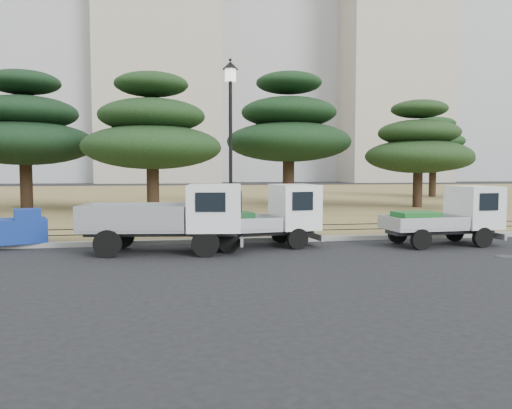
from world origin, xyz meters
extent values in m
plane|color=black|center=(0.00, 0.00, 0.00)|extent=(220.00, 220.00, 0.00)
cube|color=olive|center=(0.00, 30.60, 0.07)|extent=(120.00, 56.00, 0.15)
cube|color=gray|center=(0.00, 2.60, 0.08)|extent=(120.00, 0.25, 0.16)
cylinder|color=black|center=(-1.73, 0.07, 0.38)|extent=(0.78, 0.25, 0.77)
cylinder|color=black|center=(-1.52, 1.73, 0.38)|extent=(0.78, 0.25, 0.77)
cylinder|color=black|center=(-4.36, 0.41, 0.38)|extent=(0.78, 0.25, 0.77)
cylinder|color=black|center=(-4.15, 2.06, 0.38)|extent=(0.78, 0.25, 0.77)
cube|color=#2D2D30|center=(-2.90, 1.06, 0.59)|extent=(4.38, 1.45, 0.13)
cube|color=#909398|center=(-3.67, 1.16, 1.03)|extent=(3.17, 2.05, 0.75)
cube|color=silver|center=(-1.40, 0.87, 1.31)|extent=(1.71, 2.00, 1.32)
cylinder|color=black|center=(1.11, 1.00, 0.32)|extent=(0.66, 0.26, 0.65)
cylinder|color=black|center=(0.90, 2.42, 0.32)|extent=(0.66, 0.26, 0.65)
cylinder|color=black|center=(-1.02, 0.69, 0.32)|extent=(0.66, 0.26, 0.65)
cylinder|color=black|center=(-1.23, 2.11, 0.32)|extent=(0.66, 0.26, 0.65)
cube|color=#2D2D30|center=(-0.03, 1.56, 0.47)|extent=(3.55, 1.29, 0.15)
cube|color=#A8ABAF|center=(-0.65, 1.47, 0.76)|extent=(2.58, 1.79, 0.43)
cube|color=white|center=(1.18, 1.73, 1.24)|extent=(1.42, 1.75, 1.39)
cube|color=#164E25|center=(-0.89, 1.43, 0.87)|extent=(1.44, 1.13, 0.47)
cylinder|color=black|center=(6.83, 0.40, 0.32)|extent=(0.64, 0.21, 0.63)
cylinder|color=black|center=(6.74, 1.79, 0.32)|extent=(0.64, 0.21, 0.63)
cylinder|color=black|center=(4.72, 0.27, 0.32)|extent=(0.64, 0.21, 0.63)
cylinder|color=black|center=(4.64, 1.66, 0.32)|extent=(0.64, 0.21, 0.63)
cube|color=#2D2D30|center=(5.76, 1.03, 0.46)|extent=(3.45, 0.99, 0.15)
cube|color=#A7A9AE|center=(5.15, 0.99, 0.75)|extent=(2.43, 1.58, 0.42)
cube|color=silver|center=(6.96, 1.10, 1.21)|extent=(1.28, 1.63, 1.34)
cube|color=#1C6225|center=(4.91, 0.98, 0.85)|extent=(1.35, 1.01, 0.46)
cylinder|color=black|center=(-0.70, 2.90, 0.23)|extent=(0.44, 0.44, 0.16)
cylinder|color=black|center=(-0.70, 2.90, 2.79)|extent=(0.12, 0.12, 4.97)
cylinder|color=white|center=(-0.70, 2.90, 5.47)|extent=(0.40, 0.40, 0.40)
cone|color=black|center=(-0.70, 2.90, 5.80)|extent=(0.52, 0.52, 0.25)
cylinder|color=black|center=(0.00, 2.75, 0.35)|extent=(38.00, 0.03, 0.03)
cylinder|color=black|center=(0.00, 2.75, 0.53)|extent=(38.00, 0.03, 0.03)
cylinder|color=black|center=(0.00, 2.75, 0.35)|extent=(0.04, 0.04, 0.40)
cube|color=navy|center=(-7.33, 2.82, 0.52)|extent=(1.87, 1.61, 0.74)
cube|color=navy|center=(-7.01, 2.66, 1.04)|extent=(0.90, 0.84, 0.32)
cylinder|color=#2D2D30|center=(6.50, -1.20, 0.01)|extent=(0.60, 0.60, 0.01)
cylinder|color=black|center=(-11.01, 17.24, 1.69)|extent=(0.69, 0.69, 3.08)
ellipsoid|color=black|center=(-11.01, 17.24, 3.92)|extent=(7.91, 7.91, 2.53)
ellipsoid|color=black|center=(-11.01, 17.24, 5.66)|extent=(6.04, 6.04, 1.93)
ellipsoid|color=black|center=(-11.01, 17.24, 7.39)|extent=(4.17, 4.17, 1.33)
cylinder|color=black|center=(-3.59, 12.14, 1.53)|extent=(0.62, 0.62, 2.76)
ellipsoid|color=#1A3316|center=(-3.59, 12.14, 3.53)|extent=(6.95, 6.95, 2.22)
ellipsoid|color=#1A3316|center=(-3.59, 12.14, 5.08)|extent=(5.31, 5.31, 1.70)
ellipsoid|color=#1A3316|center=(-3.59, 12.14, 6.63)|extent=(3.67, 3.67, 1.17)
cylinder|color=black|center=(4.63, 17.30, 1.78)|extent=(0.73, 0.73, 3.26)
ellipsoid|color=black|center=(4.63, 17.30, 4.14)|extent=(7.84, 7.84, 2.51)
ellipsoid|color=black|center=(4.63, 17.30, 5.97)|extent=(5.99, 5.99, 1.92)
ellipsoid|color=black|center=(4.63, 17.30, 7.81)|extent=(4.13, 4.13, 1.32)
cylinder|color=black|center=(11.93, 14.44, 1.39)|extent=(0.56, 0.56, 2.49)
ellipsoid|color=#1D3417|center=(11.93, 14.44, 3.20)|extent=(6.32, 6.32, 2.02)
ellipsoid|color=#1D3417|center=(11.93, 14.44, 4.60)|extent=(4.83, 4.83, 1.54)
ellipsoid|color=#1D3417|center=(11.93, 14.44, 6.00)|extent=(3.33, 3.33, 1.07)
cylinder|color=black|center=(18.72, 24.99, 1.44)|extent=(0.58, 0.58, 2.57)
ellipsoid|color=#173316|center=(18.72, 24.99, 3.30)|extent=(6.56, 6.56, 2.10)
ellipsoid|color=#173316|center=(18.72, 24.99, 4.75)|extent=(5.01, 5.01, 1.60)
ellipsoid|color=#173316|center=(18.72, 24.99, 6.19)|extent=(3.46, 3.46, 1.11)
cube|color=#AAA08C|center=(-5.00, 85.00, 27.50)|extent=(22.00, 20.00, 55.00)
cube|color=#AAA08C|center=(40.00, 82.00, 24.00)|extent=(20.00, 18.00, 48.00)
cube|color=#A0A0A5|center=(58.00, 90.00, 35.00)|extent=(24.00, 20.00, 70.00)
camera|label=1|loc=(-2.58, -13.52, 2.40)|focal=35.00mm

